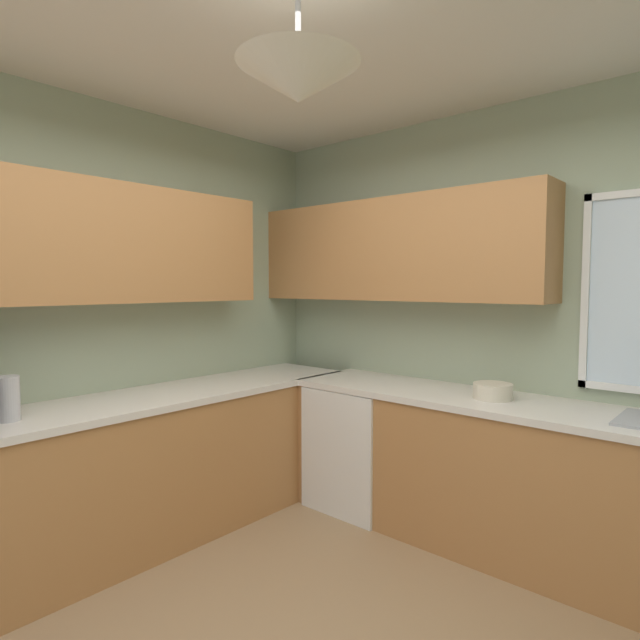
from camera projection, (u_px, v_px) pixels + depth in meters
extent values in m
cube|color=#9EAD8E|center=(507.00, 319.00, 3.31)|extent=(3.82, 0.06, 2.69)
cube|color=#9EAD8E|center=(73.00, 321.00, 3.11)|extent=(0.06, 3.90, 2.69)
cube|color=white|center=(586.00, 292.00, 2.95)|extent=(0.04, 0.04, 1.10)
cube|color=#AD7542|center=(48.00, 240.00, 2.81)|extent=(0.32, 2.65, 0.70)
cube|color=#AD7542|center=(392.00, 250.00, 3.64)|extent=(2.19, 0.32, 0.70)
cylinder|color=#B7B7BC|center=(298.00, 9.00, 1.79)|extent=(0.02, 0.02, 0.35)
cone|color=silver|center=(298.00, 82.00, 1.81)|extent=(0.44, 0.44, 0.14)
cube|color=#AD7542|center=(104.00, 484.00, 2.95)|extent=(0.62, 3.48, 0.85)
cube|color=silver|center=(102.00, 407.00, 2.92)|extent=(0.65, 3.51, 0.04)
cube|color=#AD7542|center=(516.00, 482.00, 2.98)|extent=(2.88, 0.62, 0.85)
cube|color=silver|center=(518.00, 406.00, 2.95)|extent=(2.91, 0.65, 0.04)
cube|color=white|center=(361.00, 445.00, 3.67)|extent=(0.60, 0.60, 0.85)
cylinder|color=#B7B7BC|center=(7.00, 399.00, 2.54)|extent=(0.11, 0.11, 0.22)
cylinder|color=beige|center=(493.00, 391.00, 3.04)|extent=(0.23, 0.23, 0.09)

